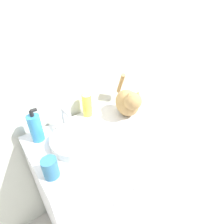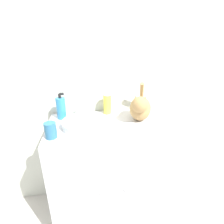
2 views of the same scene
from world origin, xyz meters
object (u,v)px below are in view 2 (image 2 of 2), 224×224
object	(u,v)px
cat	(140,107)
cup	(51,130)
soap_bottle	(61,108)
spray_bottle	(107,102)

from	to	relation	value
cat	cup	xyz separation A→B (m)	(-0.59, -0.16, -0.05)
soap_bottle	cup	bearing A→B (deg)	-97.10
cat	spray_bottle	size ratio (longest dim) A/B	1.79
cat	cup	bearing A→B (deg)	-54.68
cat	cup	size ratio (longest dim) A/B	3.45
soap_bottle	cup	xyz separation A→B (m)	(-0.03, -0.28, -0.03)
cat	soap_bottle	size ratio (longest dim) A/B	1.71
soap_bottle	cup	size ratio (longest dim) A/B	2.02
cat	spray_bottle	xyz separation A→B (m)	(-0.21, 0.16, -0.01)
spray_bottle	cup	distance (m)	0.50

